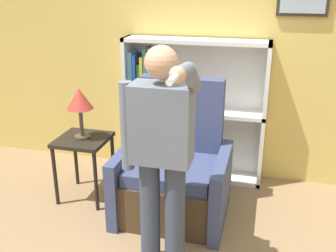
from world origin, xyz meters
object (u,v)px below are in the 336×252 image
bookcase (176,112)px  side_table (83,148)px  table_lamp (80,101)px  armchair (175,174)px  person_standing (161,149)px

bookcase → side_table: 1.07m
side_table → table_lamp: 0.48m
table_lamp → side_table: bearing=116.6°
armchair → table_lamp: 1.11m
bookcase → person_standing: size_ratio=0.90×
side_table → table_lamp: (0.00, -0.00, 0.48)m
bookcase → table_lamp: bookcase is taller
bookcase → person_standing: bearing=-80.4°
bookcase → side_table: size_ratio=2.37×
side_table → table_lamp: size_ratio=1.29×
side_table → table_lamp: table_lamp is taller
armchair → side_table: bearing=178.1°
bookcase → armchair: bearing=-77.2°
armchair → side_table: size_ratio=1.94×
person_standing → side_table: bearing=142.2°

